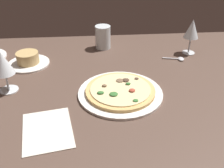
{
  "coord_description": "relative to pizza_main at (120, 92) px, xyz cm",
  "views": [
    {
      "loc": [
        -4.09,
        -87.7,
        59.37
      ],
      "look_at": [
        2.89,
        -2.69,
        7.0
      ],
      "focal_mm": 42.65,
      "sensor_mm": 36.0,
      "label": 1
    }
  ],
  "objects": [
    {
      "name": "dining_table",
      "position": [
        -5.79,
        5.37,
        -3.16
      ],
      "size": [
        150.0,
        110.0,
        4.0
      ],
      "primitive_type": "cube",
      "color": "brown",
      "rests_on": "ground"
    },
    {
      "name": "pizza_main",
      "position": [
        0.0,
        0.0,
        0.0
      ],
      "size": [
        31.56,
        31.56,
        3.37
      ],
      "color": "white",
      "rests_on": "dining_table"
    },
    {
      "name": "ramekin_on_saucer",
      "position": [
        -38.69,
        27.69,
        1.08
      ],
      "size": [
        18.51,
        18.51,
        5.75
      ],
      "color": "white",
      "rests_on": "dining_table"
    },
    {
      "name": "wine_glass_far",
      "position": [
        37.26,
        33.52,
        10.74
      ],
      "size": [
        6.94,
        6.94,
        16.83
      ],
      "color": "silver",
      "rests_on": "dining_table"
    },
    {
      "name": "wine_glass_near",
      "position": [
        -42.23,
        6.16,
        10.03
      ],
      "size": [
        7.72,
        7.72,
        16.23
      ],
      "color": "silver",
      "rests_on": "dining_table"
    },
    {
      "name": "water_glass",
      "position": [
        -4.12,
        43.43,
        3.98
      ],
      "size": [
        7.66,
        7.66,
        11.46
      ],
      "color": "silver",
      "rests_on": "dining_table"
    },
    {
      "name": "paper_menu",
      "position": [
        -24.69,
        -18.23,
        -1.01
      ],
      "size": [
        18.2,
        22.07,
        0.3
      ],
      "primitive_type": "cube",
      "rotation": [
        0.0,
        0.0,
        0.18
      ],
      "color": "silver",
      "rests_on": "dining_table"
    },
    {
      "name": "spoon",
      "position": [
        30.29,
        26.77,
        -0.7
      ],
      "size": [
        10.27,
        4.6,
        1.0
      ],
      "color": "silver",
      "rests_on": "dining_table"
    }
  ]
}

